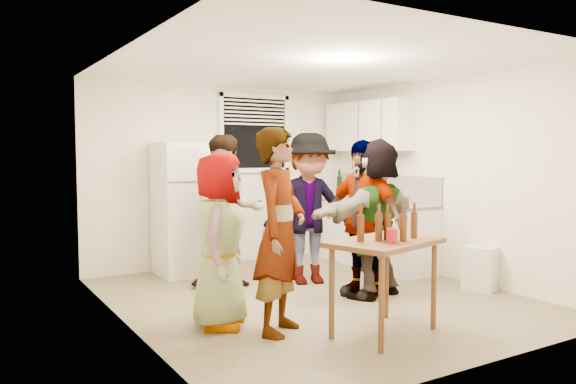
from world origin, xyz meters
TOP-DOWN VIEW (x-y plane):
  - room at (0.00, 0.00)m, footprint 4.00×4.50m
  - window at (0.45, 2.21)m, footprint 1.12×0.10m
  - refrigerator at (-0.75, 1.88)m, footprint 0.70×0.70m
  - counter_lower at (1.70, 1.15)m, footprint 0.60×2.20m
  - countertop at (1.70, 1.15)m, footprint 0.64×2.22m
  - backsplash at (1.99, 1.15)m, footprint 0.03×2.20m
  - upper_cabinets at (1.83, 1.35)m, footprint 0.34×1.60m
  - kettle at (1.65, 1.28)m, footprint 0.28×0.26m
  - paper_towel at (1.68, 1.08)m, footprint 0.13×0.13m
  - wine_bottle at (1.75, 1.92)m, footprint 0.08×0.08m
  - beer_bottle_counter at (1.60, 0.91)m, footprint 0.06×0.06m
  - blue_cup at (1.44, 0.34)m, footprint 0.08×0.08m
  - picture_frame at (1.92, 1.63)m, footprint 0.02×0.20m
  - trash_bin at (1.84, -0.70)m, footprint 0.43×0.43m
  - serving_table at (-0.16, -1.32)m, footprint 1.11×0.89m
  - beer_bottle_table at (-0.25, -1.34)m, footprint 0.06×0.06m
  - red_cup at (-0.22, -1.48)m, footprint 0.09×0.09m
  - guest_grey at (-1.29, -0.39)m, footprint 1.73×1.54m
  - guest_stripe at (-0.91, -0.81)m, footprint 1.64×1.80m
  - guest_back_left at (-0.58, 0.94)m, footprint 1.42×1.97m
  - guest_back_right at (0.34, 0.61)m, footprint 1.63×2.06m
  - guest_black at (0.50, -0.19)m, footprint 1.89×1.35m
  - guest_orange at (0.61, -0.27)m, footprint 1.94×2.04m

SIDE VIEW (x-z plane):
  - room at x=0.00m, z-range -1.25..1.25m
  - serving_table at x=-0.16m, z-range -0.41..0.41m
  - guest_grey at x=-1.29m, z-range -0.25..0.25m
  - guest_stripe at x=-0.91m, z-range -0.21..0.21m
  - guest_back_left at x=-0.58m, z-range -0.34..0.34m
  - guest_back_right at x=0.34m, z-range -0.34..0.34m
  - guest_black at x=0.50m, z-range -0.21..0.21m
  - guest_orange at x=0.61m, z-range -0.26..0.26m
  - trash_bin at x=1.84m, z-range 0.00..0.50m
  - counter_lower at x=1.70m, z-range 0.00..0.86m
  - beer_bottle_table at x=-0.25m, z-range 0.71..0.94m
  - red_cup at x=-0.22m, z-range 0.76..0.89m
  - refrigerator at x=-0.75m, z-range 0.00..1.70m
  - countertop at x=1.70m, z-range 0.86..0.90m
  - kettle at x=1.65m, z-range 0.81..0.99m
  - paper_towel at x=1.68m, z-range 0.76..1.04m
  - wine_bottle at x=1.75m, z-range 0.75..1.05m
  - beer_bottle_counter at x=1.60m, z-range 0.78..1.02m
  - blue_cup at x=1.44m, z-range 0.84..0.96m
  - picture_frame at x=1.92m, z-range 0.90..1.07m
  - backsplash at x=1.99m, z-range 0.90..1.26m
  - window at x=0.45m, z-range 1.32..2.38m
  - upper_cabinets at x=1.83m, z-range 1.60..2.30m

